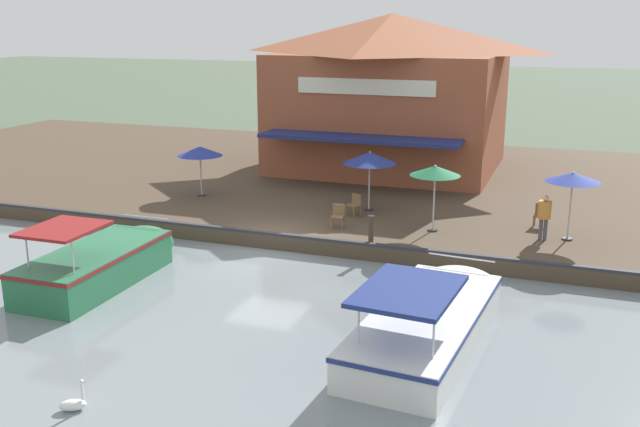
# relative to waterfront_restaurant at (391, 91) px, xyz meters

# --- Properties ---
(ground_plane) EXTENTS (220.00, 220.00, 0.00)m
(ground_plane) POSITION_rel_waterfront_restaurant_xyz_m (13.34, -0.90, -4.51)
(ground_plane) COLOR #4C5B47
(quay_deck) EXTENTS (22.00, 56.00, 0.60)m
(quay_deck) POSITION_rel_waterfront_restaurant_xyz_m (2.34, -0.90, -4.21)
(quay_deck) COLOR #4C3D2D
(quay_deck) RESTS_ON ground
(quay_edge_fender) EXTENTS (0.20, 50.40, 0.10)m
(quay_edge_fender) POSITION_rel_waterfront_restaurant_xyz_m (13.24, -0.90, -3.86)
(quay_edge_fender) COLOR #2D2D33
(quay_edge_fender) RESTS_ON quay_deck
(waterfront_restaurant) EXTENTS (11.03, 11.18, 7.69)m
(waterfront_restaurant) POSITION_rel_waterfront_restaurant_xyz_m (0.00, 0.00, 0.00)
(waterfront_restaurant) COLOR brown
(waterfront_restaurant) RESTS_ON quay_deck
(patio_umbrella_mid_patio_right) EXTENTS (1.79, 1.79, 2.43)m
(patio_umbrella_mid_patio_right) POSITION_rel_waterfront_restaurant_xyz_m (10.75, 4.49, -1.70)
(patio_umbrella_mid_patio_right) COLOR #B7B7B7
(patio_umbrella_mid_patio_right) RESTS_ON quay_deck
(patio_umbrella_back_row) EXTENTS (1.84, 1.84, 2.42)m
(patio_umbrella_back_row) POSITION_rel_waterfront_restaurant_xyz_m (10.21, 9.09, -1.71)
(patio_umbrella_back_row) COLOR #B7B7B7
(patio_umbrella_back_row) RESTS_ON quay_deck
(patio_umbrella_by_entrance) EXTENTS (1.93, 1.93, 2.20)m
(patio_umbrella_by_entrance) POSITION_rel_waterfront_restaurant_xyz_m (8.89, -6.01, -1.96)
(patio_umbrella_by_entrance) COLOR #B7B7B7
(patio_umbrella_by_entrance) RESTS_ON quay_deck
(patio_umbrella_near_quay_edge) EXTENTS (2.10, 2.10, 2.40)m
(patio_umbrella_near_quay_edge) POSITION_rel_waterfront_restaurant_xyz_m (8.76, 1.50, -1.78)
(patio_umbrella_near_quay_edge) COLOR #B7B7B7
(patio_umbrella_near_quay_edge) RESTS_ON quay_deck
(cafe_chair_mid_patio) EXTENTS (0.50, 0.50, 0.85)m
(cafe_chair_mid_patio) POSITION_rel_waterfront_restaurant_xyz_m (11.49, 1.12, -3.43)
(cafe_chair_mid_patio) COLOR brown
(cafe_chair_mid_patio) RESTS_ON quay_deck
(cafe_chair_far_corner_seat) EXTENTS (0.57, 0.57, 0.85)m
(cafe_chair_far_corner_seat) POSITION_rel_waterfront_restaurant_xyz_m (9.73, 1.19, -3.43)
(cafe_chair_far_corner_seat) COLOR brown
(cafe_chair_far_corner_seat) RESTS_ON quay_deck
(cafe_chair_back_row_seat) EXTENTS (0.47, 0.47, 0.85)m
(cafe_chair_back_row_seat) POSITION_rel_waterfront_restaurant_xyz_m (8.84, 8.09, -3.43)
(cafe_chair_back_row_seat) COLOR brown
(cafe_chair_back_row_seat) RESTS_ON quay_deck
(person_near_entrance) EXTENTS (0.45, 0.45, 1.59)m
(person_near_entrance) POSITION_rel_waterfront_restaurant_xyz_m (10.50, 8.28, -2.92)
(person_near_entrance) COLOR #4C4C56
(person_near_entrance) RESTS_ON quay_deck
(motorboat_distant_upstream) EXTENTS (6.32, 2.33, 2.19)m
(motorboat_distant_upstream) POSITION_rel_waterfront_restaurant_xyz_m (17.77, -4.43, -3.81)
(motorboat_distant_upstream) COLOR #287047
(motorboat_distant_upstream) RESTS_ON river_water
(motorboat_fourth_along) EXTENTS (7.94, 3.00, 2.06)m
(motorboat_fourth_along) POSITION_rel_waterfront_restaurant_xyz_m (18.33, 6.04, -3.90)
(motorboat_fourth_along) COLOR white
(motorboat_fourth_along) RESTS_ON river_water
(mooring_post) EXTENTS (0.22, 0.22, 0.98)m
(mooring_post) POSITION_rel_waterfront_restaurant_xyz_m (12.99, 2.81, -3.41)
(mooring_post) COLOR #473323
(mooring_post) RESTS_ON quay_deck
(swan) EXTENTS (0.52, 0.63, 0.69)m
(swan) POSITION_rel_waterfront_restaurant_xyz_m (24.63, -0.25, -4.28)
(swan) COLOR white
(swan) RESTS_ON river_water
(tree_behind_restaurant) EXTENTS (4.29, 4.09, 6.59)m
(tree_behind_restaurant) POSITION_rel_waterfront_restaurant_xyz_m (-6.03, 2.64, 0.52)
(tree_behind_restaurant) COLOR brown
(tree_behind_restaurant) RESTS_ON quay_deck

